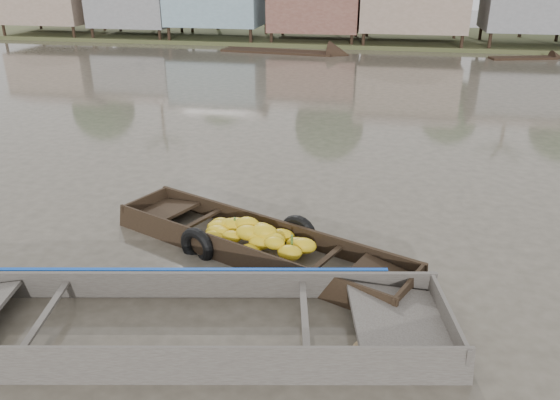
# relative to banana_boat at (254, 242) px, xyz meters

# --- Properties ---
(ground) EXTENTS (120.00, 120.00, 0.00)m
(ground) POSITION_rel_banana_boat_xyz_m (1.03, -0.53, -0.18)
(ground) COLOR #454035
(ground) RESTS_ON ground
(banana_boat) EXTENTS (6.20, 3.74, 0.86)m
(banana_boat) POSITION_rel_banana_boat_xyz_m (0.00, 0.00, 0.00)
(banana_boat) COLOR black
(banana_boat) RESTS_ON ground
(viewer_boat) EXTENTS (8.32, 3.60, 0.65)m
(viewer_boat) POSITION_rel_banana_boat_xyz_m (-0.51, -2.69, -0.11)
(viewer_boat) COLOR #3E3935
(viewer_boat) RESTS_ON ground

